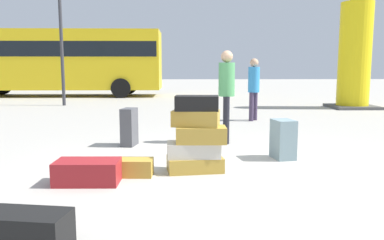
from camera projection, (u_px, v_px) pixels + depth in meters
ground_plane at (212, 166)px, 5.61m from camera, size 80.00×80.00×0.00m
suitcase_tower at (196, 137)px, 5.28m from camera, size 0.81×0.52×1.04m
suitcase_tan_left_side at (132, 167)px, 5.10m from camera, size 0.56×0.32×0.22m
suitcase_maroon_behind_tower at (88, 172)px, 4.76m from camera, size 0.78×0.46×0.29m
suitcase_slate_right_side at (283, 139)px, 6.03m from camera, size 0.35×0.43×0.61m
suitcase_charcoal_white_trunk at (129, 127)px, 7.03m from camera, size 0.30×0.41×0.68m
suitcase_black_upright_blue at (25, 232)px, 2.99m from camera, size 0.72×0.44×0.32m
person_bearded_onlooker at (227, 88)px, 7.21m from camera, size 0.30×0.34×1.72m
person_tourist_with_camera at (254, 84)px, 10.25m from camera, size 0.30×0.30×1.64m
yellow_dummy_statue at (355, 51)px, 13.29m from camera, size 1.51×1.51×4.42m
parked_bus at (57, 58)px, 18.88m from camera, size 10.09×2.79×3.15m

